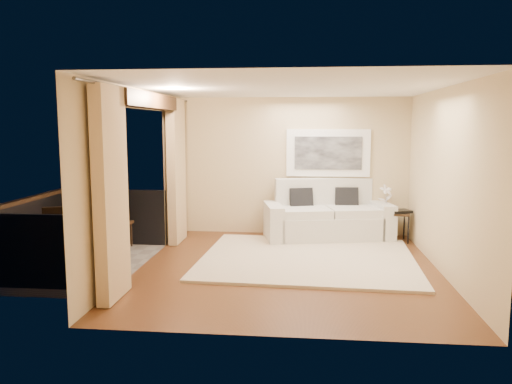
# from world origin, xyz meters

# --- Properties ---
(floor) EXTENTS (5.00, 5.00, 0.00)m
(floor) POSITION_xyz_m (0.00, 0.00, 0.00)
(floor) COLOR brown
(floor) RESTS_ON ground
(room_shell) EXTENTS (5.00, 6.40, 5.00)m
(room_shell) POSITION_xyz_m (-2.13, 0.00, 2.52)
(room_shell) COLOR white
(room_shell) RESTS_ON ground
(balcony) EXTENTS (1.81, 2.60, 1.17)m
(balcony) POSITION_xyz_m (-3.31, 0.00, 0.18)
(balcony) COLOR #605B56
(balcony) RESTS_ON ground
(curtains) EXTENTS (0.16, 4.80, 2.64)m
(curtains) POSITION_xyz_m (-2.11, 0.00, 1.34)
(curtains) COLOR tan
(curtains) RESTS_ON ground
(artwork) EXTENTS (1.62, 0.07, 0.92)m
(artwork) POSITION_xyz_m (0.68, 2.46, 1.62)
(artwork) COLOR white
(artwork) RESTS_ON room_shell
(rug) EXTENTS (3.51, 3.09, 0.04)m
(rug) POSITION_xyz_m (0.30, 0.52, 0.02)
(rug) COLOR beige
(rug) RESTS_ON floor
(sofa) EXTENTS (2.50, 1.47, 1.13)m
(sofa) POSITION_xyz_m (0.66, 2.10, 0.40)
(sofa) COLOR silver
(sofa) RESTS_ON floor
(side_table) EXTENTS (0.60, 0.60, 0.55)m
(side_table) POSITION_xyz_m (1.93, 2.00, 0.50)
(side_table) COLOR black
(side_table) RESTS_ON floor
(tray) EXTENTS (0.46, 0.40, 0.05)m
(tray) POSITION_xyz_m (2.00, 1.94, 0.58)
(tray) COLOR black
(tray) RESTS_ON side_table
(orchid) EXTENTS (0.31, 0.27, 0.49)m
(orchid) POSITION_xyz_m (1.77, 2.16, 0.80)
(orchid) COLOR white
(orchid) RESTS_ON side_table
(bistro_table) EXTENTS (0.75, 0.75, 0.71)m
(bistro_table) POSITION_xyz_m (-3.51, 0.54, 0.63)
(bistro_table) COLOR black
(bistro_table) RESTS_ON balcony
(balcony_chair_far) EXTENTS (0.52, 0.53, 0.97)m
(balcony_chair_far) POSITION_xyz_m (-3.09, 0.91, 0.56)
(balcony_chair_far) COLOR black
(balcony_chair_far) RESTS_ON balcony
(balcony_chair_near) EXTENTS (0.55, 0.56, 1.03)m
(balcony_chair_near) POSITION_xyz_m (-3.15, -0.90, 0.60)
(balcony_chair_near) COLOR black
(balcony_chair_near) RESTS_ON balcony
(ice_bucket) EXTENTS (0.18, 0.18, 0.20)m
(ice_bucket) POSITION_xyz_m (-3.63, 0.67, 0.81)
(ice_bucket) COLOR silver
(ice_bucket) RESTS_ON bistro_table
(candle) EXTENTS (0.06, 0.06, 0.07)m
(candle) POSITION_xyz_m (-3.47, 0.70, 0.75)
(candle) COLOR red
(candle) RESTS_ON bistro_table
(vase) EXTENTS (0.04, 0.04, 0.18)m
(vase) POSITION_xyz_m (-3.57, 0.37, 0.80)
(vase) COLOR silver
(vase) RESTS_ON bistro_table
(glass_a) EXTENTS (0.06, 0.06, 0.12)m
(glass_a) POSITION_xyz_m (-3.39, 0.51, 0.77)
(glass_a) COLOR silver
(glass_a) RESTS_ON bistro_table
(glass_b) EXTENTS (0.06, 0.06, 0.12)m
(glass_b) POSITION_xyz_m (-3.29, 0.60, 0.77)
(glass_b) COLOR white
(glass_b) RESTS_ON bistro_table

